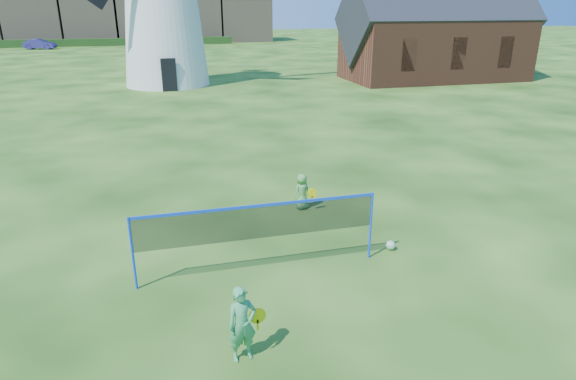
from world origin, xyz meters
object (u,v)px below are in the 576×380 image
at_px(chapel, 436,35).
at_px(player_boy, 302,192).
at_px(player_girl, 242,324).
at_px(car_right, 40,44).
at_px(play_ball, 391,245).
at_px(badminton_net, 258,223).

xyz_separation_m(chapel, player_boy, (-16.88, -21.99, -2.75)).
bearing_deg(chapel, player_girl, -125.23).
bearing_deg(car_right, chapel, -125.12).
distance_m(player_girl, play_ball, 4.86).
xyz_separation_m(chapel, player_girl, (-19.54, -27.67, -2.61)).
bearing_deg(play_ball, player_girl, -144.67).
xyz_separation_m(player_girl, player_boy, (2.66, 5.68, -0.14)).
bearing_deg(player_girl, play_ball, 25.02).
bearing_deg(play_ball, player_boy, 114.03).
height_order(chapel, play_ball, chapel).
bearing_deg(player_boy, play_ball, 92.06).
bearing_deg(car_right, player_girl, -154.85).
bearing_deg(badminton_net, player_girl, -107.28).
distance_m(chapel, player_boy, 27.86).
relative_size(player_boy, play_ball, 4.57).
height_order(player_boy, car_right, car_right).
bearing_deg(car_right, play_ball, -150.92).
bearing_deg(chapel, player_boy, -127.50).
distance_m(badminton_net, player_girl, 2.74).
height_order(player_girl, player_boy, player_girl).
distance_m(badminton_net, play_ball, 3.31).
xyz_separation_m(chapel, car_right, (-34.43, 37.41, -2.61)).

